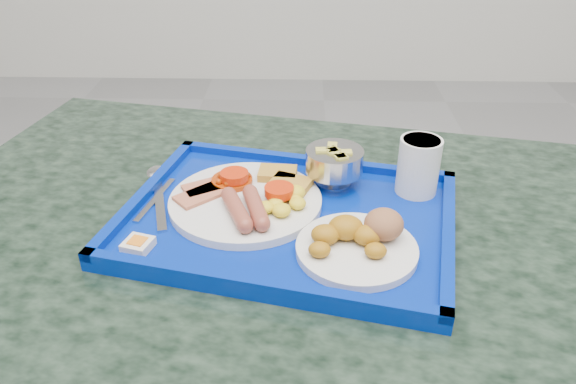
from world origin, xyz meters
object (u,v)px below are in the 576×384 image
Objects in this scene: table at (272,306)px; bread_plate at (359,240)px; main_plate at (251,198)px; tray at (288,219)px; juice_cup at (419,164)px; fruit_bowl at (334,162)px.

table is 0.26m from bread_plate.
table is at bearing -15.17° from main_plate.
main_plate is 1.42× the size of bread_plate.
table is 7.64× the size of bread_plate.
table is 0.19m from tray.
main_plate is (-0.03, 0.01, 0.21)m from table.
juice_cup reaches higher than table.
tray is 0.22m from juice_cup.
main_plate is at bearing -152.78° from fruit_bowl.
main_plate is 0.15m from fruit_bowl.
fruit_bowl is at bearing 36.69° from table.
table is 2.30× the size of tray.
table is 0.33m from juice_cup.
main_plate is at bearing 164.83° from table.
bread_plate is 1.78× the size of fruit_bowl.
tray is 0.07m from main_plate.
fruit_bowl is 0.13m from juice_cup.
main_plate reaches higher than tray.
fruit_bowl is at bearing 27.22° from main_plate.
juice_cup is (0.23, 0.06, 0.24)m from table.
table is 13.81× the size of juice_cup.
tray is at bearing -159.20° from juice_cup.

